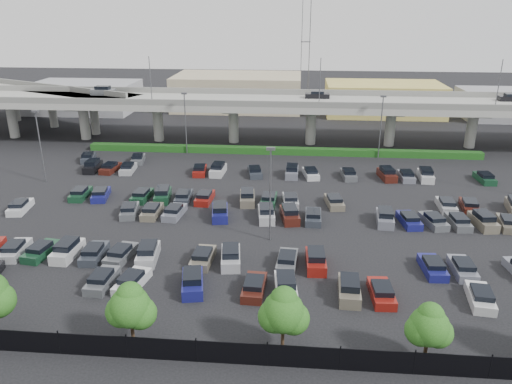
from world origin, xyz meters
TOP-DOWN VIEW (x-y plane):
  - ground at (0.00, 0.00)m, footprint 280.00×280.00m
  - overpass at (-0.25, 32.03)m, footprint 150.00×13.00m
  - on_ramp at (-52.10, 43.05)m, footprint 50.93×30.13m
  - hedge at (0.00, 25.00)m, footprint 66.00×1.60m
  - fence at (-0.05, -28.00)m, footprint 70.00×0.10m
  - tree_row at (0.70, -26.53)m, footprint 65.07×3.66m
  - parked_cars at (-1.71, -3.27)m, footprint 63.31×41.68m
  - light_poles at (-4.13, 2.00)m, footprint 66.90×48.38m
  - distant_buildings at (12.38, 61.81)m, footprint 138.00×24.00m
  - comm_tower at (4.00, 74.00)m, footprint 2.40×2.40m

SIDE VIEW (x-z plane):
  - ground at x=0.00m, z-range 0.00..0.00m
  - hedge at x=0.00m, z-range 0.00..1.10m
  - parked_cars at x=-1.71m, z-range -0.23..1.44m
  - fence at x=-0.05m, z-range -0.10..1.90m
  - tree_row at x=0.70m, z-range 0.55..6.49m
  - distant_buildings at x=12.38m, z-range -0.76..8.24m
  - light_poles at x=-4.13m, z-range 1.09..11.39m
  - on_ramp at x=-52.10m, z-range 2.46..11.26m
  - overpass at x=-0.25m, z-range -0.93..14.87m
  - comm_tower at x=4.00m, z-range 0.61..30.61m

